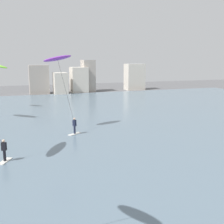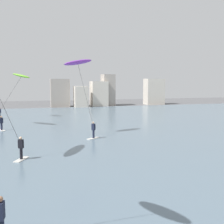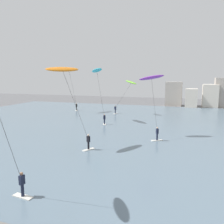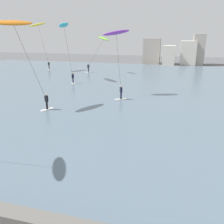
% 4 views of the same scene
% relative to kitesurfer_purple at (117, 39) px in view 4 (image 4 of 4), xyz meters
% --- Properties ---
extents(water_bay, '(84.00, 52.00, 0.10)m').
position_rel_kitesurfer_purple_xyz_m(water_bay, '(2.42, 5.07, -6.72)').
color(water_bay, slate).
rests_on(water_bay, ground).
extents(far_shore_buildings, '(26.75, 5.86, 7.16)m').
position_rel_kitesurfer_purple_xyz_m(far_shore_buildings, '(10.71, 33.34, -3.74)').
color(far_shore_buildings, '#A89E93').
rests_on(far_shore_buildings, ground).
extents(kitesurfer_purple, '(3.44, 3.52, 7.89)m').
position_rel_kitesurfer_purple_xyz_m(kitesurfer_purple, '(0.00, 0.00, 0.00)').
color(kitesurfer_purple, silver).
rests_on(kitesurfer_purple, water_bay).
extents(kitesurfer_yellow, '(2.58, 5.13, 9.38)m').
position_rel_kitesurfer_purple_xyz_m(kitesurfer_yellow, '(-19.14, 15.14, 1.54)').
color(kitesurfer_yellow, silver).
rests_on(kitesurfer_yellow, water_bay).
extents(kitesurfer_orange, '(4.60, 4.01, 8.59)m').
position_rel_kitesurfer_purple_xyz_m(kitesurfer_orange, '(-7.72, -7.59, 1.03)').
color(kitesurfer_orange, silver).
rests_on(kitesurfer_orange, water_bay).
extents(kitesurfer_lime, '(5.05, 2.37, 6.82)m').
position_rel_kitesurfer_purple_xyz_m(kitesurfer_lime, '(-6.68, 15.67, -0.99)').
color(kitesurfer_lime, silver).
rests_on(kitesurfer_lime, water_bay).
extents(kitesurfer_cyan, '(4.11, 4.60, 8.89)m').
position_rel_kitesurfer_purple_xyz_m(kitesurfer_cyan, '(-9.90, 7.08, 1.18)').
color(kitesurfer_cyan, silver).
rests_on(kitesurfer_cyan, water_bay).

